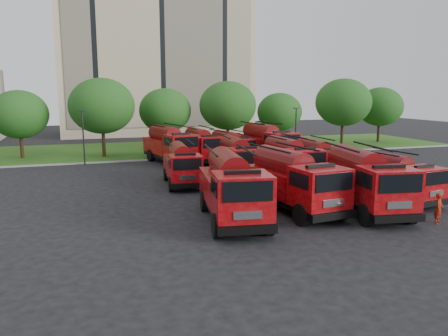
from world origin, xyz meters
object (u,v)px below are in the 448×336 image
(fire_truck_1, at_px, (293,181))
(fire_truck_7, at_px, (319,159))
(fire_truck_2, at_px, (364,181))
(firefighter_2, at_px, (425,206))
(firefighter_0, at_px, (438,223))
(firefighter_5, at_px, (355,187))
(fire_truck_4, at_px, (182,164))
(fire_truck_8, at_px, (170,145))
(fire_truck_0, at_px, (232,187))
(fire_truck_5, at_px, (238,158))
(fire_truck_6, at_px, (290,160))
(firefighter_3, at_px, (409,187))
(fire_truck_11, at_px, (267,143))
(fire_truck_9, at_px, (202,145))
(fire_truck_3, at_px, (395,177))
(fire_truck_10, at_px, (230,147))
(firefighter_1, at_px, (385,214))
(firefighter_4, at_px, (256,198))

(fire_truck_1, relative_size, fire_truck_7, 1.19)
(fire_truck_2, distance_m, firefighter_2, 4.65)
(firefighter_0, height_order, firefighter_5, firefighter_0)
(fire_truck_4, bearing_deg, fire_truck_2, -46.18)
(fire_truck_8, height_order, firefighter_0, fire_truck_8)
(fire_truck_0, relative_size, fire_truck_1, 1.04)
(fire_truck_0, height_order, fire_truck_2, fire_truck_0)
(fire_truck_5, xyz_separation_m, fire_truck_7, (6.41, -1.33, -0.13))
(fire_truck_4, distance_m, fire_truck_6, 8.35)
(fire_truck_4, bearing_deg, firefighter_3, -16.32)
(fire_truck_5, height_order, fire_truck_8, fire_truck_8)
(fire_truck_1, distance_m, fire_truck_11, 18.29)
(fire_truck_0, distance_m, fire_truck_9, 20.04)
(fire_truck_4, height_order, firefighter_2, fire_truck_4)
(firefighter_2, bearing_deg, firefighter_3, -49.49)
(fire_truck_3, height_order, fire_truck_10, fire_truck_10)
(fire_truck_1, relative_size, firefighter_2, 5.23)
(fire_truck_4, xyz_separation_m, fire_truck_10, (6.91, 8.90, -0.01))
(fire_truck_4, height_order, fire_truck_10, fire_truck_4)
(fire_truck_10, height_order, firefighter_3, fire_truck_10)
(fire_truck_4, height_order, firefighter_3, fire_truck_4)
(fire_truck_2, distance_m, firefighter_3, 8.51)
(fire_truck_3, bearing_deg, fire_truck_5, 120.82)
(firefighter_0, bearing_deg, fire_truck_3, 43.86)
(fire_truck_7, bearing_deg, fire_truck_6, -168.74)
(fire_truck_1, height_order, firefighter_2, fire_truck_1)
(fire_truck_10, relative_size, firefighter_1, 4.23)
(fire_truck_8, relative_size, firefighter_0, 4.99)
(fire_truck_11, relative_size, firefighter_5, 5.19)
(fire_truck_5, relative_size, firefighter_1, 4.57)
(fire_truck_3, xyz_separation_m, fire_truck_5, (-7.13, 9.53, 0.16))
(fire_truck_10, relative_size, firefighter_0, 4.14)
(fire_truck_1, xyz_separation_m, fire_truck_7, (6.59, 8.39, -0.26))
(fire_truck_9, bearing_deg, fire_truck_7, -61.23)
(fire_truck_4, xyz_separation_m, fire_truck_5, (4.66, 0.58, 0.14))
(firefighter_2, xyz_separation_m, firefighter_3, (2.81, 4.57, 0.00))
(fire_truck_0, height_order, firefighter_4, fire_truck_0)
(fire_truck_10, xyz_separation_m, firefighter_3, (8.49, -15.09, -1.48))
(firefighter_1, bearing_deg, fire_truck_7, 101.81)
(fire_truck_11, bearing_deg, fire_truck_7, -92.98)
(fire_truck_6, xyz_separation_m, firefighter_0, (2.30, -12.63, -1.63))
(fire_truck_3, relative_size, fire_truck_11, 0.80)
(fire_truck_2, bearing_deg, fire_truck_8, 118.74)
(firefighter_0, bearing_deg, firefighter_5, 50.19)
(firefighter_3, bearing_deg, fire_truck_4, -59.43)
(fire_truck_9, bearing_deg, firefighter_1, -81.41)
(fire_truck_6, height_order, firefighter_1, fire_truck_6)
(firefighter_4, bearing_deg, fire_truck_7, -118.93)
(fire_truck_7, xyz_separation_m, firefighter_3, (4.33, -5.43, -1.49))
(fire_truck_1, distance_m, firefighter_4, 3.91)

